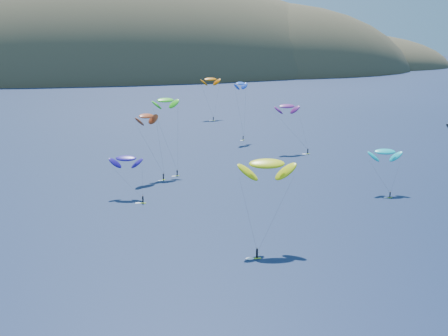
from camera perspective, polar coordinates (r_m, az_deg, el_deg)
name	(u,v)px	position (r m, az deg, el deg)	size (l,w,h in m)	color
island	(125,83)	(636.32, -9.05, 7.67)	(730.00, 300.00, 210.00)	#3D3526
kitesurfer_2	(267,164)	(125.76, 3.94, 0.39)	(12.06, 12.88, 19.61)	#A3DB18
kitesurfer_3	(165,100)	(190.36, -5.38, 6.18)	(9.30, 11.52, 24.23)	#A3DB18
kitesurfer_4	(241,84)	(244.81, 1.53, 7.73)	(8.44, 7.79, 24.29)	#A3DB18
kitesurfer_5	(385,152)	(172.41, 14.50, 1.45)	(9.53, 10.61, 13.25)	#A3DB18
kitesurfer_6	(287,106)	(223.56, 5.77, 5.64)	(10.12, 10.92, 18.55)	#A3DB18
kitesurfer_9	(146,116)	(183.87, -7.11, 4.73)	(9.34, 11.08, 20.51)	#A3DB18
kitesurfer_10	(126,158)	(164.68, -8.95, 0.87)	(9.27, 13.00, 12.27)	#A3DB18
kitesurfer_11	(210,79)	(306.29, -1.25, 8.11)	(10.59, 14.16, 21.59)	#A3DB18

